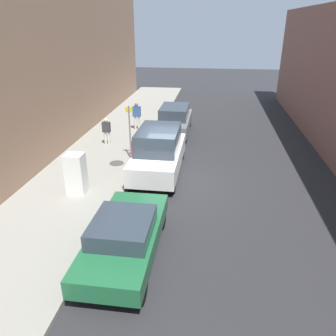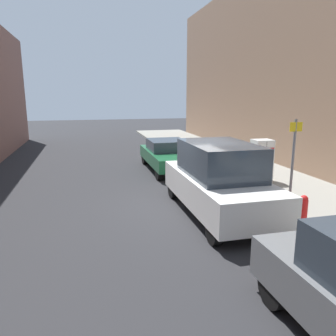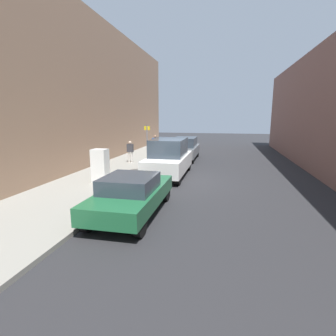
% 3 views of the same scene
% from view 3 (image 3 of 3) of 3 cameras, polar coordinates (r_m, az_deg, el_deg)
% --- Properties ---
extents(ground_plane, '(80.00, 80.00, 0.00)m').
position_cam_3_polar(ground_plane, '(14.15, 2.49, -2.62)').
color(ground_plane, '#28282B').
extents(sidewalk_slab, '(4.34, 44.00, 0.14)m').
position_cam_3_polar(sidewalk_slab, '(15.31, -12.44, -1.53)').
color(sidewalk_slab, gray).
rests_on(sidewalk_slab, ground).
extents(building_facade_near, '(2.29, 39.60, 9.97)m').
position_cam_3_polar(building_facade_near, '(16.70, -24.01, 15.81)').
color(building_facade_near, '#937056').
rests_on(building_facade_near, ground).
extents(discarded_refrigerator, '(0.73, 0.64, 1.66)m').
position_cam_3_polar(discarded_refrigerator, '(13.37, -14.52, 0.47)').
color(discarded_refrigerator, white).
rests_on(discarded_refrigerator, sidewalk_slab).
extents(manhole_cover, '(0.70, 0.70, 0.02)m').
position_cam_3_polar(manhole_cover, '(16.06, -7.11, -0.46)').
color(manhole_cover, '#47443F').
rests_on(manhole_cover, sidewalk_slab).
extents(street_sign_post, '(0.36, 0.07, 2.72)m').
position_cam_3_polar(street_sign_post, '(16.28, -4.55, 5.12)').
color(street_sign_post, slate).
rests_on(street_sign_post, sidewalk_slab).
extents(fire_hydrant, '(0.22, 0.22, 0.81)m').
position_cam_3_polar(fire_hydrant, '(16.94, -4.18, 1.60)').
color(fire_hydrant, red).
rests_on(fire_hydrant, sidewalk_slab).
extents(pedestrian_walking_far, '(0.50, 0.23, 1.75)m').
position_cam_3_polar(pedestrian_walking_far, '(21.28, -2.77, 5.24)').
color(pedestrian_walking_far, beige).
rests_on(pedestrian_walking_far, sidewalk_slab).
extents(pedestrian_standing_near, '(0.44, 0.22, 1.52)m').
position_cam_3_polar(pedestrian_standing_near, '(18.73, -8.23, 3.81)').
color(pedestrian_standing_near, beige).
rests_on(pedestrian_standing_near, sidewalk_slab).
extents(parked_sedan_green, '(1.90, 4.57, 1.42)m').
position_cam_3_polar(parked_sedan_green, '(9.19, -7.89, -5.56)').
color(parked_sedan_green, '#1E6038').
rests_on(parked_sedan_green, ground).
extents(parked_van_white, '(2.02, 4.91, 2.14)m').
position_cam_3_polar(parked_van_white, '(14.87, 0.17, 2.22)').
color(parked_van_white, silver).
rests_on(parked_van_white, ground).
extents(parked_suv_gray, '(1.90, 4.66, 1.74)m').
position_cam_3_polar(parked_suv_gray, '(20.81, 3.69, 4.33)').
color(parked_suv_gray, slate).
rests_on(parked_suv_gray, ground).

